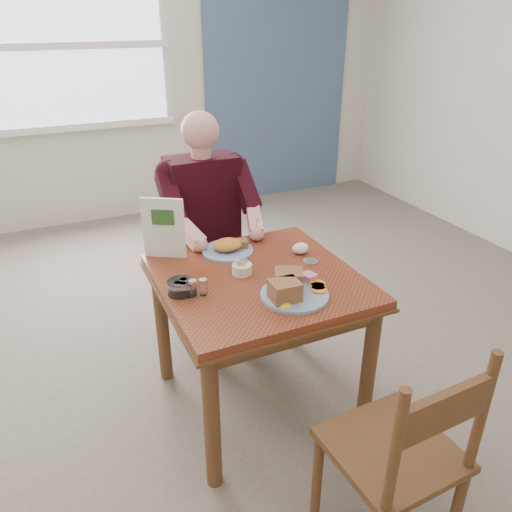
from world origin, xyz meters
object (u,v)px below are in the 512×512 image
diner (207,214)px  near_plate (291,289)px  chair_far (205,259)px  far_plate (229,247)px  chair_near (401,456)px  table (258,297)px

diner → near_plate: (0.05, -0.93, -0.02)m
chair_far → near_plate: chair_far is taller
far_plate → near_plate: bearing=-80.9°
diner → far_plate: 0.41m
chair_near → near_plate: size_ratio=2.72×
table → near_plate: (0.05, -0.22, 0.15)m
chair_near → near_plate: 0.78m
table → near_plate: 0.27m
table → diner: bearing=90.0°
chair_near → diner: bearing=93.9°
near_plate → chair_near: bearing=-85.4°
table → far_plate: far_plate is taller
chair_far → chair_near: 1.74m
near_plate → diner: bearing=93.3°
table → far_plate: bearing=95.6°
chair_far → far_plate: 0.58m
chair_far → chair_near: same height
chair_far → table: bearing=-90.0°
chair_far → far_plate: (-0.03, -0.50, 0.30)m
table → chair_near: bearing=-83.2°
diner → far_plate: bearing=-94.1°
chair_far → near_plate: (0.05, -1.02, 0.31)m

